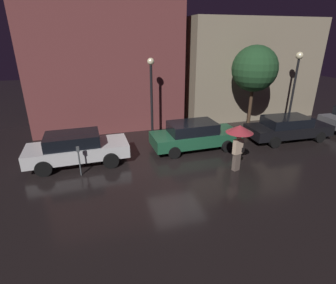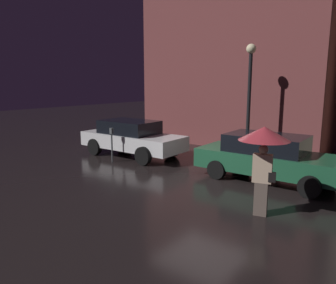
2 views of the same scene
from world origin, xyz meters
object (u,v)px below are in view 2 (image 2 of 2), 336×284
(pedestrian_with_umbrella, at_px, (264,144))
(street_lamp_near, at_px, (250,85))
(parked_car_green, at_px, (270,157))
(parking_meter, at_px, (112,141))
(parked_car_white, at_px, (132,137))

(pedestrian_with_umbrella, height_order, street_lamp_near, street_lamp_near)
(parked_car_green, xyz_separation_m, parking_meter, (-5.68, -1.43, 0.07))
(parked_car_green, bearing_deg, parked_car_white, -179.96)
(parked_car_white, height_order, street_lamp_near, street_lamp_near)
(parked_car_white, relative_size, parking_meter, 3.45)
(parking_meter, height_order, street_lamp_near, street_lamp_near)
(parked_car_green, bearing_deg, parking_meter, -167.75)
(parked_car_green, height_order, parking_meter, parked_car_green)
(parking_meter, relative_size, street_lamp_near, 0.30)
(parked_car_white, bearing_deg, street_lamp_near, 28.45)
(parked_car_white, relative_size, street_lamp_near, 1.02)
(parked_car_white, bearing_deg, parked_car_green, 0.07)
(pedestrian_with_umbrella, relative_size, parking_meter, 1.58)
(pedestrian_with_umbrella, distance_m, street_lamp_near, 5.75)
(parked_car_white, distance_m, pedestrian_with_umbrella, 7.26)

